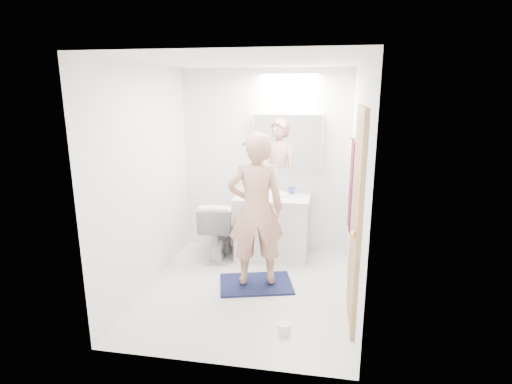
% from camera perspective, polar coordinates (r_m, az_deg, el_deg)
% --- Properties ---
extents(floor, '(2.50, 2.50, 0.00)m').
position_cam_1_polar(floor, '(4.55, -1.19, -13.67)').
color(floor, silver).
rests_on(floor, ground).
extents(ceiling, '(2.50, 2.50, 0.00)m').
position_cam_1_polar(ceiling, '(4.03, -1.38, 18.06)').
color(ceiling, white).
rests_on(ceiling, floor).
extents(wall_back, '(2.50, 0.00, 2.50)m').
position_cam_1_polar(wall_back, '(5.34, 1.32, 4.21)').
color(wall_back, white).
rests_on(wall_back, floor).
extents(wall_front, '(2.50, 0.00, 2.50)m').
position_cam_1_polar(wall_front, '(2.96, -5.97, -4.25)').
color(wall_front, white).
rests_on(wall_front, floor).
extents(wall_left, '(0.00, 2.50, 2.50)m').
position_cam_1_polar(wall_left, '(4.47, -15.26, 1.71)').
color(wall_left, white).
rests_on(wall_left, floor).
extents(wall_right, '(0.00, 2.50, 2.50)m').
position_cam_1_polar(wall_right, '(4.07, 14.11, 0.56)').
color(wall_right, white).
rests_on(wall_right, floor).
extents(vanity_cabinet, '(0.90, 0.55, 0.78)m').
position_cam_1_polar(vanity_cabinet, '(5.25, 2.29, -5.12)').
color(vanity_cabinet, silver).
rests_on(vanity_cabinet, floor).
extents(countertop, '(0.95, 0.58, 0.04)m').
position_cam_1_polar(countertop, '(5.13, 2.33, -0.80)').
color(countertop, silver).
rests_on(countertop, vanity_cabinet).
extents(sink_basin, '(0.36, 0.36, 0.03)m').
position_cam_1_polar(sink_basin, '(5.15, 2.38, -0.33)').
color(sink_basin, white).
rests_on(sink_basin, countertop).
extents(faucet, '(0.02, 0.02, 0.16)m').
position_cam_1_polar(faucet, '(5.32, 2.66, 0.86)').
color(faucet, silver).
rests_on(faucet, countertop).
extents(medicine_cabinet, '(0.88, 0.14, 0.70)m').
position_cam_1_polar(medicine_cabinet, '(5.18, 4.52, 7.22)').
color(medicine_cabinet, white).
rests_on(medicine_cabinet, wall_back).
extents(mirror_panel, '(0.84, 0.01, 0.66)m').
position_cam_1_polar(mirror_panel, '(5.11, 4.44, 7.12)').
color(mirror_panel, silver).
rests_on(mirror_panel, medicine_cabinet).
extents(toilet, '(0.49, 0.78, 0.77)m').
position_cam_1_polar(toilet, '(5.27, -5.26, -5.15)').
color(toilet, silver).
rests_on(toilet, floor).
extents(bath_rug, '(0.92, 0.74, 0.02)m').
position_cam_1_polar(bath_rug, '(4.65, -0.01, -12.84)').
color(bath_rug, '#141F3F').
rests_on(bath_rug, floor).
extents(person, '(0.69, 0.54, 1.67)m').
position_cam_1_polar(person, '(4.33, -0.01, -2.51)').
color(person, tan).
rests_on(person, bath_rug).
extents(door, '(0.04, 0.80, 2.00)m').
position_cam_1_polar(door, '(3.78, 13.98, -3.62)').
color(door, '#A38151').
rests_on(door, wall_right).
extents(door_knob, '(0.06, 0.06, 0.06)m').
position_cam_1_polar(door_knob, '(3.51, 13.59, -5.87)').
color(door_knob, gold).
rests_on(door_knob, door).
extents(towel, '(0.02, 0.42, 1.00)m').
position_cam_1_polar(towel, '(4.62, 13.32, 0.97)').
color(towel, black).
rests_on(towel, wall_right).
extents(towel_hook, '(0.07, 0.02, 0.02)m').
position_cam_1_polar(towel_hook, '(4.53, 13.53, 7.38)').
color(towel_hook, silver).
rests_on(towel_hook, wall_right).
extents(soap_bottle_a, '(0.10, 0.10, 0.20)m').
position_cam_1_polar(soap_bottle_a, '(5.29, -0.90, 1.04)').
color(soap_bottle_a, tan).
rests_on(soap_bottle_a, countertop).
extents(soap_bottle_b, '(0.09, 0.10, 0.16)m').
position_cam_1_polar(soap_bottle_b, '(5.30, 0.91, 0.82)').
color(soap_bottle_b, '#5A93C2').
rests_on(soap_bottle_b, countertop).
extents(toothbrush_cup, '(0.10, 0.10, 0.08)m').
position_cam_1_polar(toothbrush_cup, '(5.24, 5.04, 0.19)').
color(toothbrush_cup, '#3A57B0').
rests_on(toothbrush_cup, countertop).
extents(toilet_paper_roll, '(0.11, 0.11, 0.10)m').
position_cam_1_polar(toilet_paper_roll, '(3.84, 3.99, -18.69)').
color(toilet_paper_roll, white).
rests_on(toilet_paper_roll, floor).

